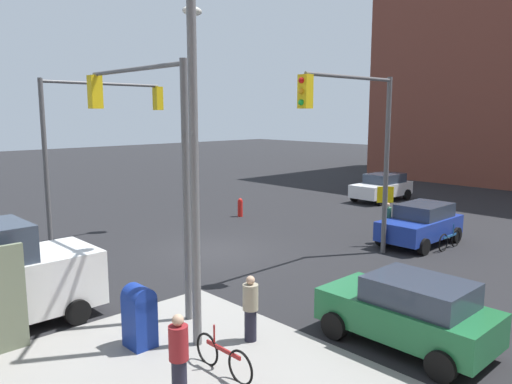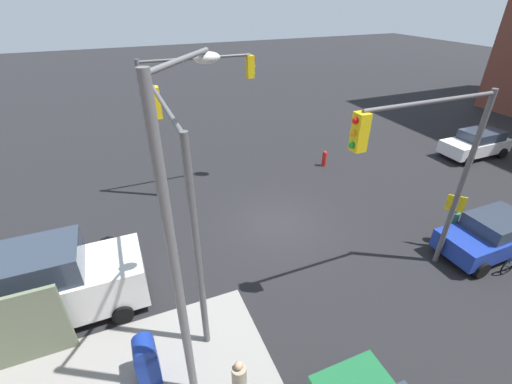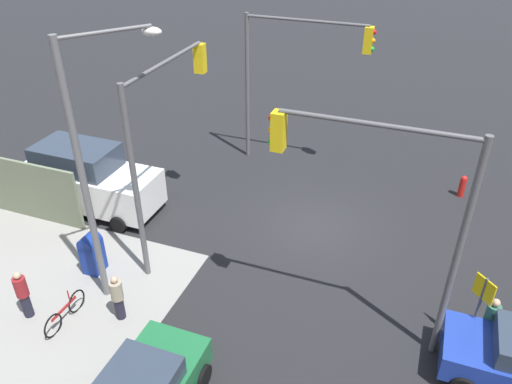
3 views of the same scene
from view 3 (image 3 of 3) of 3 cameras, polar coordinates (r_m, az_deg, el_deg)
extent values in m
plane|color=black|center=(18.87, 6.83, -3.94)|extent=(120.00, 120.00, 0.00)
cylinder|color=#59595B|center=(13.08, 21.95, -6.99)|extent=(0.18, 0.18, 6.50)
cylinder|color=#59595B|center=(11.51, 13.69, 7.48)|extent=(4.60, 0.12, 0.12)
cube|color=yellow|center=(12.16, 2.60, 6.98)|extent=(0.32, 0.36, 1.00)
sphere|color=red|center=(12.08, 1.82, 8.49)|extent=(0.18, 0.18, 0.18)
sphere|color=orange|center=(12.21, 1.79, 7.11)|extent=(0.18, 0.18, 0.18)
sphere|color=green|center=(12.35, 1.77, 5.76)|extent=(0.18, 0.18, 0.18)
cylinder|color=#59595B|center=(22.37, -0.99, 11.67)|extent=(0.18, 0.18, 6.50)
cylinder|color=#59595B|center=(20.72, 5.74, 18.92)|extent=(5.00, 0.12, 0.12)
cube|color=yellow|center=(20.35, 12.73, 16.56)|extent=(0.32, 0.36, 1.00)
sphere|color=red|center=(20.25, 13.36, 17.35)|extent=(0.18, 0.18, 0.18)
sphere|color=orange|center=(20.33, 13.24, 16.48)|extent=(0.18, 0.18, 0.18)
sphere|color=green|center=(20.41, 13.13, 15.62)|extent=(0.18, 0.18, 0.18)
cylinder|color=#59595B|center=(15.18, -13.58, 0.33)|extent=(0.18, 0.18, 6.50)
cylinder|color=#59595B|center=(15.68, -10.40, 14.36)|extent=(0.12, 4.64, 0.12)
cube|color=yellow|center=(17.77, -6.43, 14.94)|extent=(0.36, 0.32, 1.00)
sphere|color=red|center=(17.84, -6.23, 16.09)|extent=(0.18, 0.18, 0.18)
sphere|color=orange|center=(17.93, -6.17, 15.10)|extent=(0.18, 0.18, 0.18)
sphere|color=green|center=(18.02, -6.11, 14.13)|extent=(0.18, 0.18, 0.18)
cylinder|color=slate|center=(14.32, -19.07, 0.86)|extent=(0.20, 0.20, 8.00)
cylinder|color=slate|center=(13.15, -16.95, 17.10)|extent=(1.52, 1.98, 0.10)
ellipsoid|color=silver|center=(13.55, -11.84, 17.52)|extent=(0.56, 0.36, 0.24)
cylinder|color=#4C4C4C|center=(14.90, 23.90, -12.52)|extent=(0.08, 0.08, 2.40)
cube|color=yellow|center=(14.35, 24.63, -10.05)|extent=(0.48, 0.48, 0.64)
cube|color=navy|center=(17.26, -18.14, -7.04)|extent=(0.56, 0.64, 1.15)
cylinder|color=navy|center=(16.92, -18.46, -5.52)|extent=(0.56, 0.64, 0.56)
cylinder|color=red|center=(21.98, 22.47, 0.48)|extent=(0.26, 0.26, 0.80)
sphere|color=red|center=(21.78, 22.69, 1.42)|extent=(0.24, 0.24, 0.24)
cylinder|color=black|center=(14.19, -12.98, -17.82)|extent=(0.22, 0.64, 0.64)
cylinder|color=black|center=(13.53, -6.10, -20.23)|extent=(0.22, 0.64, 0.64)
cylinder|color=black|center=(15.47, 22.70, -14.79)|extent=(0.64, 0.22, 0.64)
cube|color=white|center=(20.32, -18.32, 0.78)|extent=(5.40, 2.10, 1.40)
cube|color=#2D3847|center=(20.04, -19.85, 3.82)|extent=(3.02, 1.85, 0.90)
cylinder|color=black|center=(20.40, -12.16, -0.40)|extent=(0.64, 0.22, 0.64)
cylinder|color=black|center=(18.99, -15.42, -3.56)|extent=(0.64, 0.22, 0.64)
cylinder|color=black|center=(22.43, -20.17, 1.39)|extent=(0.64, 0.22, 0.64)
cylinder|color=black|center=(21.15, -23.62, -1.33)|extent=(0.64, 0.22, 0.64)
cylinder|color=maroon|center=(16.00, -25.31, -9.77)|extent=(0.36, 0.36, 0.64)
sphere|color=tan|center=(15.74, -25.66, -8.59)|extent=(0.22, 0.22, 0.22)
cylinder|color=#1E1E2D|center=(16.46, -24.73, -11.68)|extent=(0.28, 0.28, 0.81)
cylinder|color=#9E937A|center=(15.04, -15.67, -10.79)|extent=(0.36, 0.36, 0.60)
sphere|color=tan|center=(14.78, -15.90, -9.64)|extent=(0.21, 0.21, 0.21)
cylinder|color=#1E1E2D|center=(15.50, -15.30, -12.65)|extent=(0.28, 0.28, 0.76)
cylinder|color=#2D664C|center=(15.11, 25.37, -12.55)|extent=(0.36, 0.36, 0.65)
sphere|color=tan|center=(14.83, 25.75, -11.33)|extent=(0.22, 0.22, 0.22)
cylinder|color=#1E1E2D|center=(15.59, 24.74, -14.50)|extent=(0.28, 0.28, 0.82)
torus|color=black|center=(15.65, -22.18, -13.96)|extent=(0.05, 0.71, 0.71)
torus|color=black|center=(16.16, -19.81, -11.65)|extent=(0.05, 0.71, 0.71)
cube|color=maroon|center=(15.78, -21.10, -12.32)|extent=(0.04, 1.04, 0.08)
cylinder|color=maroon|center=(15.76, -20.63, -11.06)|extent=(0.04, 0.04, 0.40)
camera|label=1|loc=(15.95, -60.00, -6.65)|focal=35.00mm
camera|label=2|loc=(9.99, -45.22, 10.97)|focal=24.00mm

